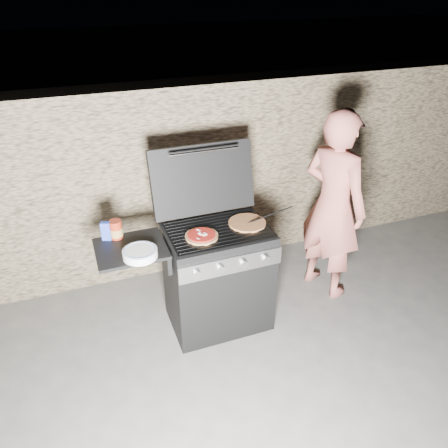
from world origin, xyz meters
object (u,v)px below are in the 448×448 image
object	(u,v)px
pizza_topped	(202,236)
person	(333,206)
gas_grill	(189,284)
sauce_jar	(116,229)

from	to	relation	value
pizza_topped	person	bearing A→B (deg)	7.74
gas_grill	pizza_topped	world-z (taller)	pizza_topped
gas_grill	sauce_jar	world-z (taller)	sauce_jar
pizza_topped	sauce_jar	xyz separation A→B (m)	(-0.59, 0.23, 0.05)
gas_grill	person	world-z (taller)	person
sauce_jar	gas_grill	bearing A→B (deg)	-18.79
sauce_jar	person	size ratio (longest dim) A/B	0.08
pizza_topped	person	size ratio (longest dim) A/B	0.14
pizza_topped	sauce_jar	distance (m)	0.63
sauce_jar	pizza_topped	bearing A→B (deg)	-21.17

